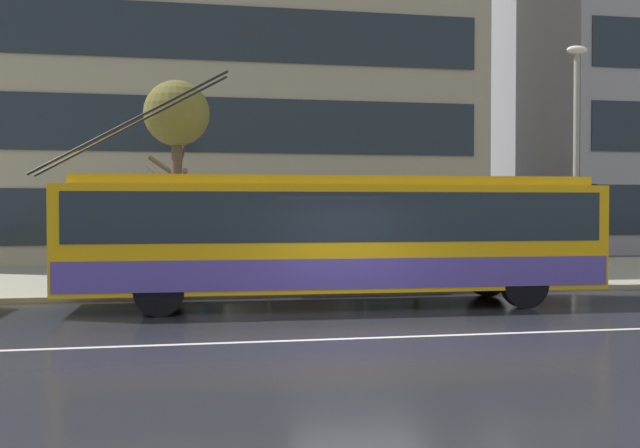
{
  "coord_description": "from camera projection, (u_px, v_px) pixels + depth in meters",
  "views": [
    {
      "loc": [
        -3.41,
        -13.6,
        2.27
      ],
      "look_at": [
        -0.23,
        3.0,
        1.87
      ],
      "focal_mm": 41.86,
      "sensor_mm": 36.0,
      "label": 1
    }
  ],
  "objects": [
    {
      "name": "ground_plane",
      "position": [
        362.0,
        327.0,
        14.05
      ],
      "size": [
        160.0,
        160.0,
        0.0
      ],
      "primitive_type": "plane",
      "color": "#22232A"
    },
    {
      "name": "sidewalk_slab",
      "position": [
        287.0,
        276.0,
        23.56
      ],
      "size": [
        80.0,
        10.0,
        0.14
      ],
      "primitive_type": "cube",
      "color": "gray",
      "rests_on": "ground_plane"
    },
    {
      "name": "lane_centre_line",
      "position": [
        379.0,
        338.0,
        12.87
      ],
      "size": [
        72.0,
        0.14,
        0.01
      ],
      "primitive_type": "cube",
      "color": "silver",
      "rests_on": "ground_plane"
    },
    {
      "name": "trolleybus",
      "position": [
        335.0,
        235.0,
        17.07
      ],
      "size": [
        12.76,
        2.93,
        5.26
      ],
      "color": "#ECAB0E",
      "rests_on": "ground_plane"
    },
    {
      "name": "bus_shelter",
      "position": [
        292.0,
        215.0,
        20.25
      ],
      "size": [
        3.9,
        1.75,
        2.53
      ],
      "color": "gray",
      "rests_on": "sidewalk_slab"
    },
    {
      "name": "pedestrian_at_shelter",
      "position": [
        203.0,
        229.0,
        20.34
      ],
      "size": [
        1.33,
        1.33,
        1.89
      ],
      "color": "navy",
      "rests_on": "sidewalk_slab"
    },
    {
      "name": "pedestrian_approaching_curb",
      "position": [
        416.0,
        223.0,
        22.11
      ],
      "size": [
        1.46,
        1.46,
        2.01
      ],
      "color": "black",
      "rests_on": "sidewalk_slab"
    },
    {
      "name": "pedestrian_walking_past",
      "position": [
        271.0,
        225.0,
        19.51
      ],
      "size": [
        1.33,
        1.33,
        2.03
      ],
      "color": "#495552",
      "rests_on": "sidewalk_slab"
    },
    {
      "name": "pedestrian_waiting_by_pole",
      "position": [
        308.0,
        247.0,
        21.31
      ],
      "size": [
        0.48,
        0.48,
        1.66
      ],
      "color": "#1A272F",
      "rests_on": "sidewalk_slab"
    },
    {
      "name": "street_lamp",
      "position": [
        576.0,
        143.0,
        20.4
      ],
      "size": [
        0.6,
        0.32,
        6.52
      ],
      "color": "gray",
      "rests_on": "sidewalk_slab"
    },
    {
      "name": "street_tree_bare",
      "position": [
        177.0,
        119.0,
        20.57
      ],
      "size": [
        1.82,
        2.4,
        5.62
      ],
      "color": "brown",
      "rests_on": "sidewalk_slab"
    }
  ]
}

